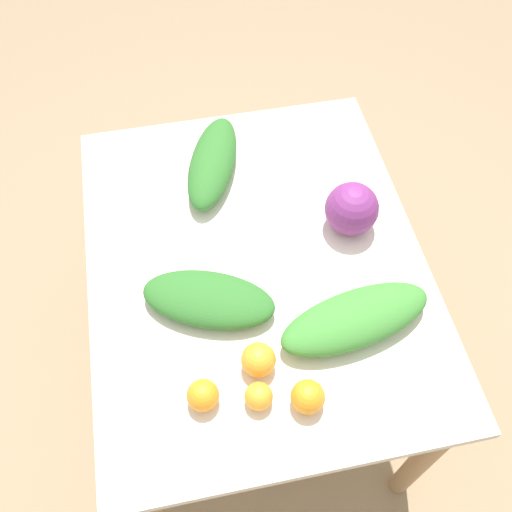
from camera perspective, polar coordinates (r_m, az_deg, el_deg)
The scene contains 10 objects.
ground_plane at distance 2.22m, azimuth 0.00°, elevation -11.17°, with size 8.00×8.00×0.00m, color #937A5B.
dining_table at distance 1.64m, azimuth 0.00°, elevation -2.54°, with size 1.14×0.90×0.76m.
cabbage_purple at distance 1.57m, azimuth 9.55°, elevation 4.68°, with size 0.15×0.15×0.15m, color #7A2D75.
greens_bunch_kale at distance 1.44m, azimuth -4.77°, elevation -4.33°, with size 0.34×0.16×0.07m, color #2D6B28.
greens_bunch_chard at distance 1.43m, azimuth 9.92°, elevation -6.20°, with size 0.40×0.15×0.09m, color #3D8433.
greens_bunch_scallion at distance 1.71m, azimuth -4.37°, elevation 9.34°, with size 0.36×0.13×0.09m, color #2D6B28.
orange_0 at distance 1.34m, azimuth 0.27°, elevation -13.85°, with size 0.07×0.07×0.07m, color orange.
orange_1 at distance 1.34m, azimuth 5.20°, elevation -13.85°, with size 0.08×0.08×0.08m, color orange.
orange_2 at distance 1.36m, azimuth 0.24°, elevation -10.34°, with size 0.08×0.08×0.08m, color orange.
orange_3 at distance 1.34m, azimuth -5.34°, elevation -13.70°, with size 0.08×0.08×0.08m, color orange.
Camera 1 is at (0.82, -0.16, 2.06)m, focal length 40.00 mm.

